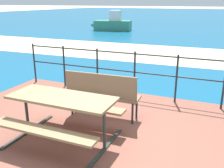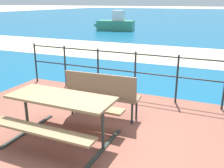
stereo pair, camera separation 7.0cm
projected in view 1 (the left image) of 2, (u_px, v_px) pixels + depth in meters
ground_plane at (88, 146)px, 4.23m from camera, size 240.00×240.00×0.00m
patio_paving at (88, 144)px, 4.22m from camera, size 6.40×5.20×0.06m
sea_water at (212, 17)px, 39.24m from camera, size 90.00×90.00×0.01m
beach_strip at (176, 55)px, 11.40m from camera, size 54.08×5.52×0.01m
picnic_table at (62, 108)px, 4.11m from camera, size 1.72×1.32×0.77m
park_bench at (102, 91)px, 4.94m from camera, size 1.45×0.48×0.93m
railing_fence at (135, 69)px, 6.07m from camera, size 5.94×0.04×1.10m
boat_mid at (112, 24)px, 20.68m from camera, size 3.48×1.86×1.57m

